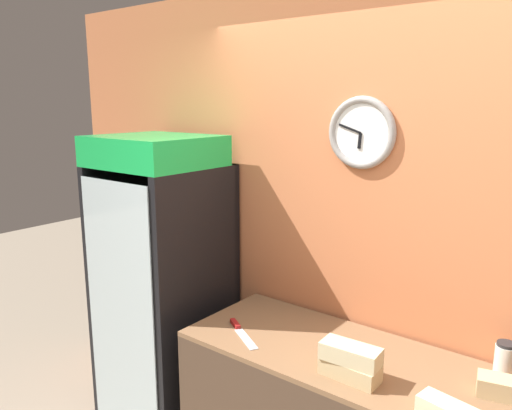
# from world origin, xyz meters

# --- Properties ---
(wall_back) EXTENTS (5.20, 0.09, 2.70)m
(wall_back) POSITION_xyz_m (-0.00, 1.27, 1.35)
(wall_back) COLOR #D17547
(wall_back) RESTS_ON ground_plane
(beverage_cooler) EXTENTS (0.69, 0.68, 1.87)m
(beverage_cooler) POSITION_xyz_m (-1.42, 0.92, 1.02)
(beverage_cooler) COLOR black
(beverage_cooler) RESTS_ON ground_plane
(sandwich_stack_bottom) EXTENTS (0.26, 0.12, 0.08)m
(sandwich_stack_bottom) POSITION_xyz_m (-0.03, 0.71, 0.92)
(sandwich_stack_bottom) COLOR tan
(sandwich_stack_bottom) RESTS_ON prep_counter
(sandwich_stack_middle) EXTENTS (0.26, 0.13, 0.08)m
(sandwich_stack_middle) POSITION_xyz_m (-0.03, 0.71, 1.00)
(sandwich_stack_middle) COLOR beige
(sandwich_stack_middle) RESTS_ON sandwich_stack_bottom
(sandwich_flat_right) EXTENTS (0.28, 0.16, 0.08)m
(sandwich_flat_right) POSITION_xyz_m (0.56, 0.97, 0.92)
(sandwich_flat_right) COLOR tan
(sandwich_flat_right) RESTS_ON prep_counter
(chefs_knife) EXTENTS (0.31, 0.20, 0.02)m
(chefs_knife) POSITION_xyz_m (-0.69, 0.75, 0.89)
(chefs_knife) COLOR silver
(chefs_knife) RESTS_ON prep_counter
(condiment_jar) EXTENTS (0.09, 0.09, 0.15)m
(condiment_jar) POSITION_xyz_m (0.50, 1.15, 0.96)
(condiment_jar) COLOR silver
(condiment_jar) RESTS_ON prep_counter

